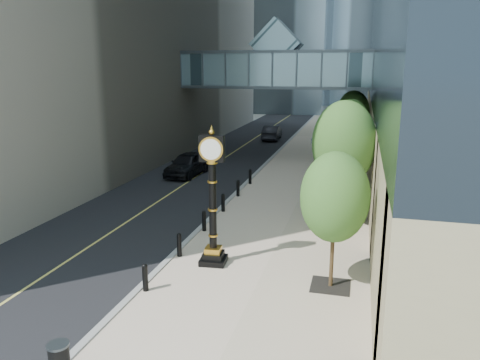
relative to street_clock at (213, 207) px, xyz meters
The scene contains 12 objects.
ground 4.71m from the street_clock, 74.05° to the right, with size 320.00×320.00×0.00m, color gray.
road 36.67m from the street_clock, 99.26° to the left, with size 8.00×180.00×0.02m, color black.
sidewalk 36.25m from the street_clock, 86.65° to the left, with size 8.00×180.00×0.06m, color #C1AC94.
curb 36.24m from the street_clock, 92.99° to the left, with size 0.25×180.00×0.07m, color gray.
skywalk 24.76m from the street_clock, 94.48° to the left, with size 17.00×4.20×5.80m.
entrance_canopy 11.25m from the street_clock, 65.58° to the left, with size 3.00×8.00×4.38m.
bollard_row 5.68m from the street_clock, 107.27° to the left, with size 0.20×16.20×0.90m.
street_trees 13.46m from the street_clock, 69.40° to the left, with size 3.02×28.59×6.21m.
street_clock is the anchor object (origin of this frame).
pedestrian 9.19m from the street_clock, 66.00° to the left, with size 0.59×0.39×1.62m, color #B6AEA6.
car_near 16.15m from the street_clock, 114.42° to the left, with size 1.97×4.89×1.67m, color black.
car_far 33.28m from the street_clock, 96.68° to the left, with size 1.63×4.66×1.54m, color black.
Camera 1 is at (4.32, -12.81, 7.77)m, focal length 35.00 mm.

